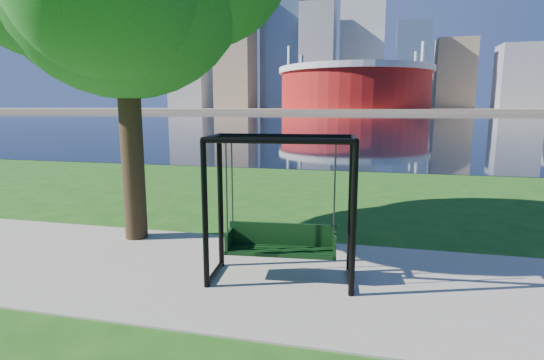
% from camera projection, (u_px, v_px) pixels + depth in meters
% --- Properties ---
extents(ground, '(900.00, 900.00, 0.00)m').
position_uv_depth(ground, '(288.00, 268.00, 7.61)').
color(ground, '#1E5114').
rests_on(ground, ground).
extents(path, '(120.00, 4.00, 0.03)m').
position_uv_depth(path, '(282.00, 278.00, 7.13)').
color(path, '#9E937F').
rests_on(path, ground).
extents(river, '(900.00, 180.00, 0.02)m').
position_uv_depth(river, '(369.00, 119.00, 105.35)').
color(river, black).
rests_on(river, ground).
extents(far_bank, '(900.00, 228.00, 2.00)m').
position_uv_depth(far_bank, '(373.00, 110.00, 300.68)').
color(far_bank, '#937F60').
rests_on(far_bank, ground).
extents(stadium, '(83.00, 83.00, 32.00)m').
position_uv_depth(stadium, '(355.00, 86.00, 232.70)').
color(stadium, maroon).
rests_on(stadium, far_bank).
extents(skyline, '(392.00, 66.00, 96.50)m').
position_uv_depth(skyline, '(369.00, 61.00, 308.58)').
color(skyline, gray).
rests_on(skyline, far_bank).
extents(swing, '(2.44, 1.24, 2.41)m').
position_uv_depth(swing, '(281.00, 212.00, 6.87)').
color(swing, black).
rests_on(swing, ground).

